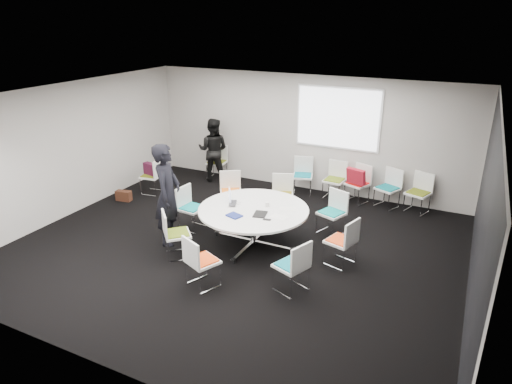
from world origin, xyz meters
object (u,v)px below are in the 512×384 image
at_px(chair_spare_left, 153,183).
at_px(chair_ring_f, 177,243).
at_px(chair_back_a, 302,182).
at_px(person_back, 213,150).
at_px(chair_ring_g, 202,271).
at_px(chair_back_c, 357,191).
at_px(chair_back_e, 417,200).
at_px(conference_table, 253,219).
at_px(chair_ring_h, 291,275).
at_px(cup, 267,204).
at_px(chair_ring_d, 231,199).
at_px(chair_ring_a, 341,250).
at_px(chair_person_back, 217,168).
at_px(person_main, 168,194).
at_px(chair_ring_e, 192,216).
at_px(chair_ring_c, 282,203).
at_px(chair_back_d, 387,196).
at_px(maroon_bag, 151,169).
at_px(laptop, 235,204).
at_px(chair_back_b, 334,187).
at_px(brown_bag, 124,196).

bearing_deg(chair_spare_left, chair_ring_f, -143.00).
relative_size(chair_back_a, person_back, 0.53).
height_order(chair_ring_g, chair_back_c, same).
bearing_deg(chair_back_e, chair_back_c, 19.38).
bearing_deg(conference_table, chair_ring_h, -43.02).
bearing_deg(chair_back_e, cup, 68.15).
distance_m(conference_table, chair_ring_d, 1.66).
height_order(chair_ring_a, chair_ring_f, same).
bearing_deg(chair_back_a, chair_spare_left, 9.16).
xyz_separation_m(chair_ring_g, chair_spare_left, (-3.28, 2.93, 0.00)).
xyz_separation_m(chair_ring_h, chair_person_back, (-3.76, 4.06, 0.00)).
bearing_deg(person_main, chair_ring_e, -23.14).
xyz_separation_m(chair_ring_d, chair_person_back, (-1.38, 1.73, 0.00)).
xyz_separation_m(chair_ring_c, chair_back_c, (1.29, 1.43, 0.00)).
distance_m(chair_back_e, chair_spare_left, 6.17).
relative_size(chair_back_d, maroon_bag, 2.20).
xyz_separation_m(chair_ring_d, cup, (1.33, -0.97, 0.50)).
relative_size(conference_table, laptop, 6.44).
bearing_deg(conference_table, chair_ring_d, 134.06).
bearing_deg(person_back, chair_back_c, 167.60).
height_order(chair_ring_d, maroon_bag, chair_ring_d).
bearing_deg(chair_back_a, chair_ring_g, 72.96).
distance_m(chair_ring_h, chair_back_b, 4.12).
xyz_separation_m(conference_table, brown_bag, (-3.70, 0.59, -0.40)).
xyz_separation_m(conference_table, person_back, (-2.52, 2.74, 0.30)).
xyz_separation_m(person_back, brown_bag, (-1.18, -2.15, -0.71)).
xyz_separation_m(chair_back_e, chair_spare_left, (-5.95, -1.65, 0.00)).
bearing_deg(chair_ring_f, chair_back_d, 99.42).
xyz_separation_m(conference_table, chair_back_d, (1.92, 2.92, -0.25)).
relative_size(chair_ring_a, laptop, 2.75).
bearing_deg(maroon_bag, chair_ring_f, -44.25).
relative_size(chair_ring_f, person_back, 0.53).
bearing_deg(chair_back_a, chair_back_d, 163.70).
xyz_separation_m(chair_ring_a, person_back, (-4.22, 2.75, 0.55)).
bearing_deg(laptop, chair_back_d, -60.71).
bearing_deg(chair_back_a, chair_back_c, 164.14).
relative_size(chair_ring_e, chair_back_c, 1.00).
bearing_deg(chair_ring_f, maroon_bag, -178.26).
xyz_separation_m(chair_spare_left, person_main, (1.89, -1.89, 0.70)).
bearing_deg(cup, laptop, -164.12).
bearing_deg(chair_ring_h, chair_back_c, 21.12).
height_order(chair_ring_c, chair_ring_f, same).
distance_m(chair_back_e, maroon_bag, 6.20).
height_order(chair_back_d, chair_spare_left, same).
xyz_separation_m(chair_ring_a, chair_back_c, (-0.46, 2.94, 0.00)).
bearing_deg(chair_back_c, conference_table, 90.07).
relative_size(cup, brown_bag, 0.25).
relative_size(chair_ring_a, chair_ring_f, 1.00).
distance_m(chair_ring_f, laptop, 1.32).
bearing_deg(chair_back_b, person_main, 62.67).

